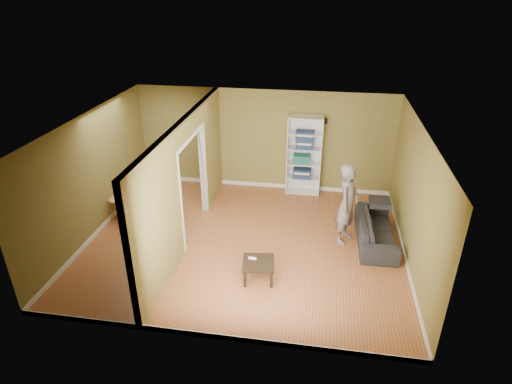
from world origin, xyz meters
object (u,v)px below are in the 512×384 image
coffee_table (258,264)px  chair_far (162,189)px  person (348,197)px  chair_near (145,216)px  sofa (376,226)px  chair_left (118,198)px  dining_table (151,194)px  bookshelf (304,155)px

coffee_table → chair_far: chair_far is taller
chair_far → coffee_table: bearing=151.4°
person → chair_near: size_ratio=2.26×
sofa → coffee_table: size_ratio=3.36×
person → chair_far: bearing=100.6°
person → chair_near: (-4.24, -0.42, -0.57)m
sofa → chair_near: bearing=94.5°
coffee_table → chair_left: bearing=153.3°
person → chair_left: 5.17m
coffee_table → chair_near: bearing=156.3°
person → coffee_table: (-1.59, -1.59, -0.70)m
dining_table → chair_far: chair_far is taller
chair_left → chair_far: size_ratio=1.09×
bookshelf → chair_left: 4.61m
dining_table → chair_left: (-0.81, -0.02, -0.15)m
bookshelf → coffee_table: 3.89m
person → dining_table: person is taller
dining_table → sofa: bearing=-1.6°
person → bookshelf: size_ratio=1.00×
sofa → person: size_ratio=0.94×
sofa → chair_far: 5.03m
chair_far → chair_left: bearing=51.2°
sofa → bookshelf: bearing=36.8°
dining_table → chair_far: size_ratio=1.28×
sofa → dining_table: same height
coffee_table → sofa: bearing=36.8°
chair_left → chair_near: chair_left is taller
person → dining_table: 4.35m
sofa → chair_left: size_ratio=1.93×
coffee_table → dining_table: (-2.73, 1.80, 0.33)m
sofa → chair_left: chair_left is taller
chair_near → chair_far: (-0.08, 1.26, 0.00)m
sofa → chair_left: (-5.78, 0.12, 0.13)m
coffee_table → dining_table: size_ratio=0.49×
person → coffee_table: 2.36m
dining_table → chair_near: size_ratio=1.29×
sofa → chair_near: chair_near is taller
dining_table → person: bearing=-2.8°
bookshelf → chair_near: bearing=-141.0°
sofa → coffee_table: (-2.23, -1.67, -0.04)m
coffee_table → chair_far: size_ratio=0.63×
bookshelf → chair_near: 4.19m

